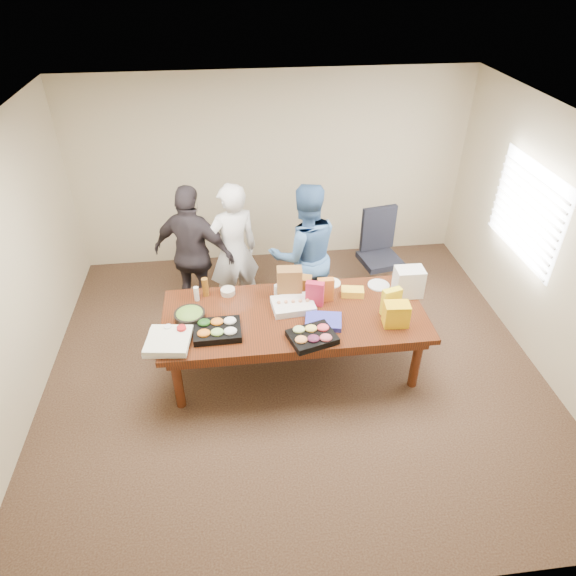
{
  "coord_description": "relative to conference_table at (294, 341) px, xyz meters",
  "views": [
    {
      "loc": [
        -0.57,
        -4.24,
        4.07
      ],
      "look_at": [
        -0.06,
        0.1,
        1.02
      ],
      "focal_mm": 31.71,
      "sensor_mm": 36.0,
      "label": 1
    }
  ],
  "objects": [
    {
      "name": "plate_a",
      "position": [
        1.03,
        0.41,
        0.38
      ],
      "size": [
        0.3,
        0.3,
        0.01
      ],
      "primitive_type": "cylinder",
      "rotation": [
        0.0,
        0.0,
        0.26
      ],
      "color": "silver",
      "rests_on": "conference_table"
    },
    {
      "name": "pizza_box_lower",
      "position": [
        -1.3,
        -0.34,
        0.4
      ],
      "size": [
        0.46,
        0.46,
        0.05
      ],
      "primitive_type": "cube",
      "rotation": [
        0.0,
        0.0,
        -0.1
      ],
      "color": "white",
      "rests_on": "conference_table"
    },
    {
      "name": "veggie_tray",
      "position": [
        -0.81,
        -0.23,
        0.41
      ],
      "size": [
        0.48,
        0.38,
        0.07
      ],
      "primitive_type": "cube",
      "rotation": [
        0.0,
        0.0,
        0.02
      ],
      "color": "black",
      "rests_on": "conference_table"
    },
    {
      "name": "plate_b",
      "position": [
        0.5,
        0.52,
        0.38
      ],
      "size": [
        0.27,
        0.27,
        0.01
      ],
      "primitive_type": "cylinder",
      "rotation": [
        0.0,
        0.0,
        0.24
      ],
      "color": "white",
      "rests_on": "conference_table"
    },
    {
      "name": "fruit_tray",
      "position": [
        0.12,
        -0.44,
        0.41
      ],
      "size": [
        0.53,
        0.46,
        0.07
      ],
      "primitive_type": "cube",
      "rotation": [
        0.0,
        0.0,
        0.29
      ],
      "color": "black",
      "rests_on": "conference_table"
    },
    {
      "name": "mustard_bottle",
      "position": [
        0.01,
        0.36,
        0.47
      ],
      "size": [
        0.08,
        0.08,
        0.18
      ],
      "primitive_type": "cylinder",
      "rotation": [
        0.0,
        0.0,
        -0.33
      ],
      "color": "gold",
      "rests_on": "conference_table"
    },
    {
      "name": "person_left",
      "position": [
        -1.08,
        1.15,
        0.51
      ],
      "size": [
        1.12,
        0.8,
        1.76
      ],
      "primitive_type": "imported",
      "rotation": [
        0.0,
        0.0,
        2.74
      ],
      "color": "#2B252A",
      "rests_on": "floor"
    },
    {
      "name": "window_blinds",
      "position": [
        2.68,
        0.6,
        1.12
      ],
      "size": [
        0.04,
        1.36,
        1.0
      ],
      "primitive_type": "cube",
      "color": "beige",
      "rests_on": "wall_right"
    },
    {
      "name": "conference_table",
      "position": [
        0.0,
        0.0,
        0.0
      ],
      "size": [
        2.8,
        1.2,
        0.75
      ],
      "primitive_type": "cube",
      "color": "#4C1C0F",
      "rests_on": "floor"
    },
    {
      "name": "chip_bag_orange",
      "position": [
        0.37,
        0.21,
        0.51
      ],
      "size": [
        0.18,
        0.08,
        0.27
      ],
      "primitive_type": "cube",
      "rotation": [
        0.0,
        0.0,
        0.02
      ],
      "color": "#CD6A23",
      "rests_on": "conference_table"
    },
    {
      "name": "chip_bag_red",
      "position": [
        0.24,
        0.14,
        0.52
      ],
      "size": [
        0.21,
        0.14,
        0.28
      ],
      "primitive_type": "cube",
      "rotation": [
        0.0,
        0.0,
        -0.33
      ],
      "color": "#AA1C37",
      "rests_on": "conference_table"
    },
    {
      "name": "person_right",
      "position": [
        0.25,
        0.95,
        0.53
      ],
      "size": [
        0.95,
        0.78,
        1.8
      ],
      "primitive_type": "imported",
      "rotation": [
        0.0,
        0.0,
        3.25
      ],
      "color": "#3C649C",
      "rests_on": "floor"
    },
    {
      "name": "window_panel",
      "position": [
        2.72,
        0.6,
        1.12
      ],
      "size": [
        0.03,
        1.4,
        1.1
      ],
      "primitive_type": "cube",
      "color": "white",
      "rests_on": "wall_right"
    },
    {
      "name": "sheet_cake",
      "position": [
        -0.0,
        0.1,
        0.41
      ],
      "size": [
        0.47,
        0.37,
        0.08
      ],
      "primitive_type": "cube",
      "rotation": [
        0.0,
        0.0,
        0.1
      ],
      "color": "white",
      "rests_on": "conference_table"
    },
    {
      "name": "grocery_bag_white",
      "position": [
        1.3,
        0.21,
        0.54
      ],
      "size": [
        0.31,
        0.22,
        0.33
      ],
      "primitive_type": "cube",
      "rotation": [
        0.0,
        0.0,
        -0.02
      ],
      "color": "silver",
      "rests_on": "conference_table"
    },
    {
      "name": "chip_bag_blue",
      "position": [
        0.28,
        -0.2,
        0.4
      ],
      "size": [
        0.42,
        0.35,
        0.06
      ],
      "primitive_type": "cube",
      "rotation": [
        0.0,
        0.0,
        -0.21
      ],
      "color": "#2F34AA",
      "rests_on": "conference_table"
    },
    {
      "name": "clear_cup_b",
      "position": [
        -1.09,
        0.04,
        0.43
      ],
      "size": [
        0.11,
        0.11,
        0.12
      ],
      "primitive_type": "cylinder",
      "rotation": [
        0.0,
        0.0,
        0.33
      ],
      "color": "white",
      "rests_on": "conference_table"
    },
    {
      "name": "dip_bowl_a",
      "position": [
        0.36,
        0.39,
        0.41
      ],
      "size": [
        0.19,
        0.19,
        0.06
      ],
      "primitive_type": "cylinder",
      "rotation": [
        0.0,
        0.0,
        -0.23
      ],
      "color": "beige",
      "rests_on": "conference_table"
    },
    {
      "name": "kraft_bag",
      "position": [
        -0.01,
        0.33,
        0.55
      ],
      "size": [
        0.28,
        0.18,
        0.36
      ],
      "primitive_type": "cube",
      "rotation": [
        0.0,
        0.0,
        -0.07
      ],
      "color": "brown",
      "rests_on": "conference_table"
    },
    {
      "name": "clear_cup_a",
      "position": [
        -1.3,
        -0.19,
        0.43
      ],
      "size": [
        0.1,
        0.1,
        0.11
      ],
      "primitive_type": "cylinder",
      "rotation": [
        0.0,
        0.0,
        0.29
      ],
      "color": "silver",
      "rests_on": "conference_table"
    },
    {
      "name": "bread_loaf",
      "position": [
        0.1,
        0.52,
        0.44
      ],
      "size": [
        0.35,
        0.24,
        0.13
      ],
      "primitive_type": "cube",
      "rotation": [
        0.0,
        0.0,
        -0.33
      ],
      "color": "#9D6225",
      "rests_on": "conference_table"
    },
    {
      "name": "wall_front",
      "position": [
        0.0,
        -2.5,
        0.98
      ],
      "size": [
        5.5,
        0.04,
        2.7
      ],
      "primitive_type": "cube",
      "color": "beige",
      "rests_on": "floor"
    },
    {
      "name": "wall_right",
      "position": [
        2.75,
        0.0,
        0.98
      ],
      "size": [
        0.04,
        5.0,
        2.7
      ],
      "primitive_type": "cube",
      "color": "beige",
      "rests_on": "floor"
    },
    {
      "name": "office_chair",
      "position": [
        1.32,
        1.33,
        0.19
      ],
      "size": [
        0.67,
        0.67,
        1.12
      ],
      "primitive_type": "cube",
      "rotation": [
        0.0,
        0.0,
        0.19
      ],
      "color": "black",
      "rests_on": "floor"
    },
    {
      "name": "pizza_box_upper",
      "position": [
        -1.28,
        -0.36,
        0.45
      ],
      "size": [
        0.47,
        0.47,
        0.05
      ],
      "primitive_type": "cube",
      "rotation": [
        0.0,
        0.0,
        -0.13
      ],
      "color": "silver",
      "rests_on": "pizza_box_lower"
    },
    {
      "name": "wall_left",
      "position": [
        -2.75,
        0.0,
        0.98
      ],
      "size": [
        0.04,
        5.0,
        2.7
      ],
      "primitive_type": "cube",
      "color": "beige",
      "rests_on": "floor"
    },
    {
      "name": "ceiling",
      "position": [
        0.0,
        0.0,
        2.33
      ],
      "size": [
        5.5,
        5.0,
        0.02
      ],
      "primitive_type": "cube",
      "color": "white",
      "rests_on": "wall_back"
    },
    {
      "name": "salad_bowl",
      "position": [
        -1.09,
        0.01,
        0.43
      ],
      "size": [
        0.39,
        0.39,
        0.1
      ],
      "primitive_type": "cylinder",
      "rotation": [
        0.0,
        0.0,
        -0.22
      ],
      "color": "black",
      "rests_on": "conference_table"
    },
    {
      "name": "wall_back",
      "position": [
        0.0,
        2.5,
        0.98
      ],
      "size": [
        5.5,
        0.04,
        2.7
      ],
      "primitive_type": "cube",
      "color": "beige",
      "rests_on": "floor"
    },
    {
      "name": "ranch_bottle",
      "position": [
        -1.03,
        0.38,
        0.46
      ],
      "size": [
        0.07,
        0.07,
        0.17
      ],
      "primitive_type": "cylinder",
      "rotation": [
        0.0,
        0.0,
        0.25
      ],
      "color": "silver",
      "rests_on": "conference_table"
    },
    {
      "name": "person_center",
      "position": [
        -0.61,
        1.13,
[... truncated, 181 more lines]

